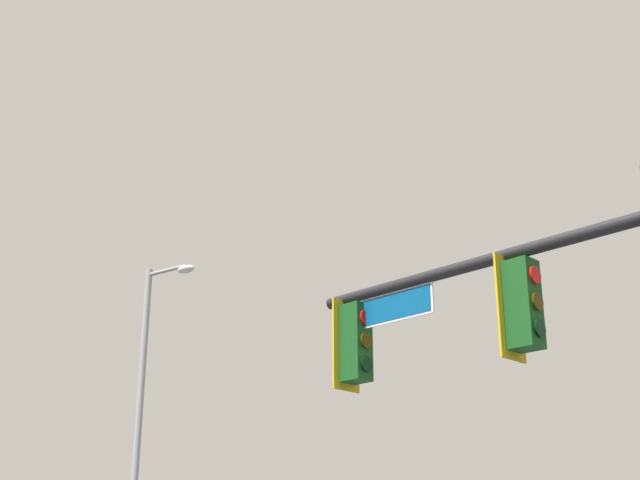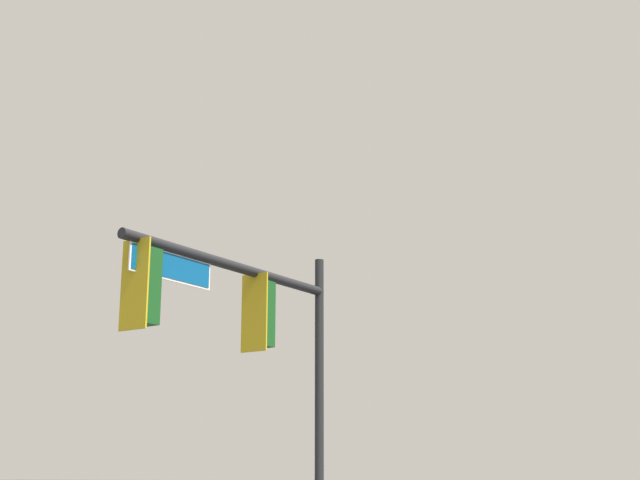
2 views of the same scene
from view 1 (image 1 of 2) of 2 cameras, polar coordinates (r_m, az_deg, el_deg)
The scene contains 2 objects.
signal_pole_near at distance 11.24m, azimuth 10.45°, elevation -5.53°, with size 5.01×0.96×5.52m.
street_lamp at distance 23.50m, azimuth -11.23°, elevation -10.81°, with size 1.73×0.28×8.90m.
Camera 1 is at (-8.42, 4.00, 1.25)m, focal length 50.00 mm.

